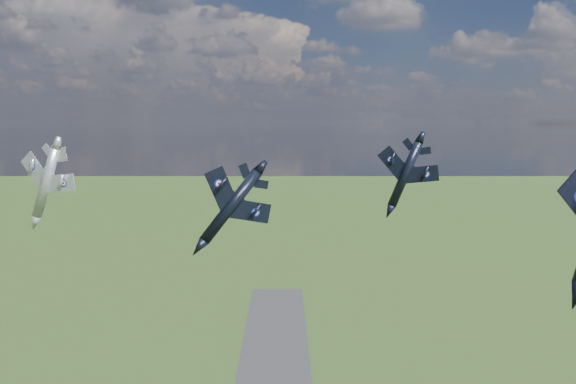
{
  "coord_description": "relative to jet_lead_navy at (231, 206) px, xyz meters",
  "views": [
    {
      "loc": [
        3.77,
        -58.55,
        92.95
      ],
      "look_at": [
        4.3,
        13.66,
        84.14
      ],
      "focal_mm": 35.0,
      "sensor_mm": 36.0,
      "label": 1
    }
  ],
  "objects": [
    {
      "name": "jet_lead_navy",
      "position": [
        0.0,
        0.0,
        0.0
      ],
      "size": [
        15.0,
        18.35,
        9.76
      ],
      "primitive_type": null,
      "rotation": [
        0.0,
        0.69,
        0.29
      ],
      "color": "black"
    },
    {
      "name": "jet_high_navy",
      "position": [
        26.1,
        13.71,
        3.02
      ],
      "size": [
        14.84,
        17.39,
        6.74
      ],
      "primitive_type": null,
      "rotation": [
        0.0,
        0.37,
        -0.29
      ],
      "color": "black"
    },
    {
      "name": "jet_left_silver",
      "position": [
        -28.37,
        9.43,
        2.17
      ],
      "size": [
        15.95,
        18.3,
        7.11
      ],
      "primitive_type": null,
      "rotation": [
        0.0,
        0.39,
        -0.35
      ],
      "color": "#9EA0A8"
    }
  ]
}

